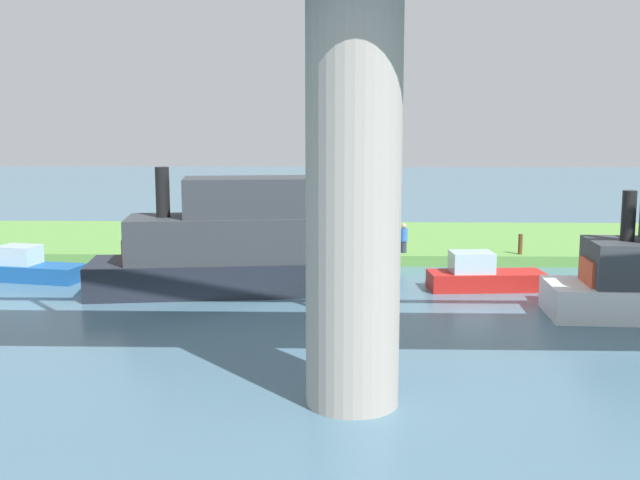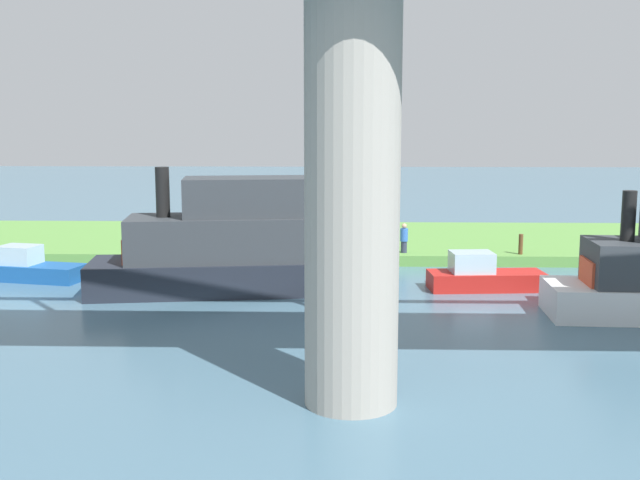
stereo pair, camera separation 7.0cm
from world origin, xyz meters
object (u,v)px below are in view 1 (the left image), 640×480
object	(u,v)px
person_on_bank	(404,238)
pontoon_yellow	(223,246)
bridge_pylon	(353,200)
motorboat_red	(482,276)
motorboat_white	(29,268)
mooring_post	(520,244)

from	to	relation	value
person_on_bank	pontoon_yellow	world-z (taller)	pontoon_yellow
pontoon_yellow	bridge_pylon	bearing A→B (deg)	112.36
motorboat_red	motorboat_white	size ratio (longest dim) A/B	1.02
motorboat_red	pontoon_yellow	xyz separation A→B (m)	(10.21, 0.69, 1.27)
motorboat_red	motorboat_white	xyz separation A→B (m)	(18.74, -1.25, -0.02)
pontoon_yellow	motorboat_white	bearing A→B (deg)	-12.82
mooring_post	pontoon_yellow	xyz separation A→B (m)	(12.93, 6.03, 0.84)
person_on_bank	pontoon_yellow	size ratio (longest dim) A/B	0.14
bridge_pylon	motorboat_red	size ratio (longest dim) A/B	2.08
mooring_post	person_on_bank	bearing A→B (deg)	-2.92
motorboat_white	person_on_bank	bearing A→B (deg)	-164.78
pontoon_yellow	motorboat_white	distance (m)	8.84
bridge_pylon	person_on_bank	world-z (taller)	bridge_pylon
person_on_bank	pontoon_yellow	bearing A→B (deg)	39.95
pontoon_yellow	mooring_post	bearing A→B (deg)	-154.98
bridge_pylon	motorboat_white	world-z (taller)	bridge_pylon
motorboat_white	pontoon_yellow	bearing A→B (deg)	167.18
bridge_pylon	motorboat_red	distance (m)	14.28
pontoon_yellow	motorboat_white	xyz separation A→B (m)	(8.53, -1.94, -1.29)
person_on_bank	mooring_post	xyz separation A→B (m)	(-5.39, 0.28, -0.23)
motorboat_red	person_on_bank	bearing A→B (deg)	-64.49
motorboat_red	pontoon_yellow	world-z (taller)	pontoon_yellow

